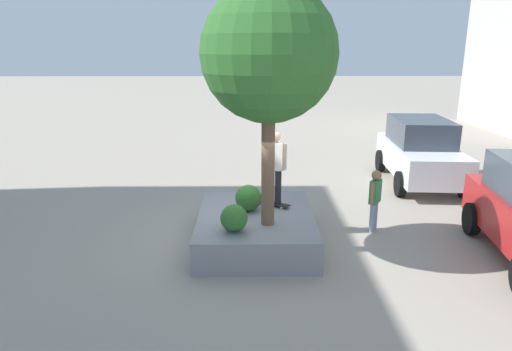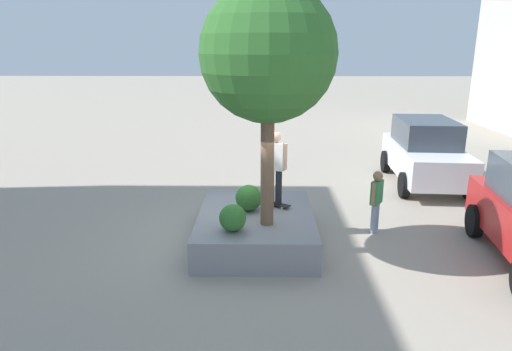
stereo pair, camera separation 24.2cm
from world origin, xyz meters
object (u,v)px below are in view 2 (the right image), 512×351
object	(u,v)px
skateboarder	(275,162)
skateboard	(275,204)
bystander_watching	(376,197)
plaza_tree	(268,55)
police_car	(425,152)
planter_ledge	(256,228)

from	to	relation	value
skateboarder	skateboard	bearing A→B (deg)	146.31
skateboard	skateboarder	xyz separation A→B (m)	(0.00, -0.00, 1.03)
skateboard	skateboarder	world-z (taller)	skateboarder
skateboard	bystander_watching	xyz separation A→B (m)	(-0.13, 2.44, 0.13)
plaza_tree	police_car	bearing A→B (deg)	135.96
skateboard	bystander_watching	distance (m)	2.45
skateboarder	police_car	distance (m)	6.58
skateboarder	bystander_watching	distance (m)	2.60
police_car	planter_ledge	bearing A→B (deg)	-48.81
police_car	plaza_tree	bearing A→B (deg)	-44.04
skateboard	skateboarder	size ratio (longest dim) A/B	0.45
planter_ledge	bystander_watching	bearing A→B (deg)	102.44
plaza_tree	bystander_watching	size ratio (longest dim) A/B	3.19
planter_ledge	bystander_watching	xyz separation A→B (m)	(-0.63, 2.88, 0.54)
skateboard	police_car	world-z (taller)	police_car
skateboard	police_car	size ratio (longest dim) A/B	0.17
skateboard	bystander_watching	bearing A→B (deg)	93.16
planter_ledge	plaza_tree	bearing A→B (deg)	21.72
skateboard	police_car	distance (m)	6.55
skateboarder	bystander_watching	world-z (taller)	skateboarder
bystander_watching	police_car	bearing A→B (deg)	148.23
plaza_tree	skateboard	world-z (taller)	plaza_tree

